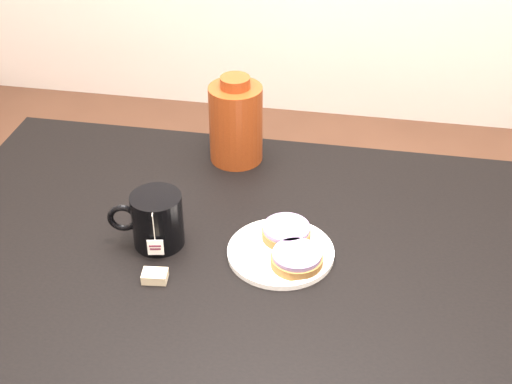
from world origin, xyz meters
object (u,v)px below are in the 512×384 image
teabag_pouch (155,276)px  mug (156,220)px  table (272,297)px  plate (281,251)px  bagel_package (236,122)px  bagel_front (297,259)px  bagel_back (286,232)px

teabag_pouch → mug: bearing=103.7°
table → plate: 0.10m
mug → bagel_package: bearing=64.3°
plate → mug: (-0.24, -0.01, 0.05)m
bagel_front → bagel_back: bearing=111.8°
plate → bagel_back: bearing=83.8°
plate → mug: 0.24m
bagel_back → table: bearing=-102.0°
mug → table: bearing=-16.8°
plate → bagel_back: bagel_back is taller
plate → teabag_pouch: 0.24m
table → mug: (-0.23, 0.02, 0.14)m
mug → teabag_pouch: mug is taller
mug → bagel_front: bearing=-17.0°
table → plate: bearing=70.2°
table → bagel_package: size_ratio=6.91×
mug → plate: bearing=-9.7°
table → plate: size_ratio=6.93×
table → plate: plate is taller
bagel_front → plate: bearing=135.1°
table → bagel_back: (0.01, 0.07, 0.11)m
plate → teabag_pouch: teabag_pouch is taller
plate → bagel_front: 0.05m
bagel_front → bagel_package: 0.41m
mug → bagel_package: bagel_package is taller
table → bagel_back: bearing=78.0°
table → bagel_package: bearing=111.8°
table → teabag_pouch: (-0.20, -0.08, 0.09)m
bagel_back → bagel_package: size_ratio=0.58×
mug → bagel_back: bearing=-0.2°
mug → teabag_pouch: 0.12m
table → teabag_pouch: size_ratio=31.11×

